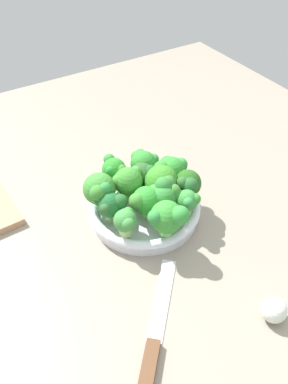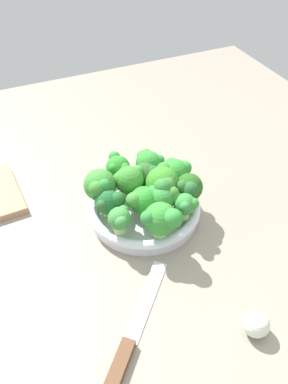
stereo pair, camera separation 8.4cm
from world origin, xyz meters
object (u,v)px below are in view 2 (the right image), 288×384
at_px(broccoli_floret_3, 144,200).
at_px(broccoli_floret_4, 161,219).
at_px(broccoli_floret_5, 149,163).
at_px(broccoli_floret_13, 165,198).
at_px(broccoli_floret_9, 146,175).
at_px(broccoli_floret_8, 174,172).
at_px(knife, 129,342).
at_px(broccoli_floret_1, 108,202).
at_px(bowl, 144,209).
at_px(broccoli_floret_7, 118,168).
at_px(garlic_bulb, 256,324).
at_px(broccoli_floret_10, 100,186).
at_px(broccoli_floret_0, 189,188).
at_px(broccoli_floret_12, 186,205).
at_px(broccoli_floret_2, 163,184).
at_px(broccoli_floret_6, 129,180).
at_px(broccoli_floret_11, 120,219).

relative_size(broccoli_floret_3, broccoli_floret_4, 1.03).
distance_m(broccoli_floret_5, broccoli_floret_13, 0.12).
bearing_deg(broccoli_floret_5, broccoli_floret_9, 57.40).
bearing_deg(broccoli_floret_8, knife, 51.83).
bearing_deg(broccoli_floret_1, broccoli_floret_9, -157.69).
xyz_separation_m(bowl, broccoli_floret_9, (-0.02, -0.04, 0.06)).
xyz_separation_m(broccoli_floret_7, broccoli_floret_13, (-0.05, 0.12, -0.00)).
bearing_deg(garlic_bulb, broccoli_floret_10, -69.46).
height_order(broccoli_floret_0, broccoli_floret_1, broccoli_floret_0).
relative_size(broccoli_floret_3, garlic_bulb, 1.80).
relative_size(broccoli_floret_7, broccoli_floret_9, 1.06).
bearing_deg(broccoli_floret_4, knife, 50.61).
bearing_deg(broccoli_floret_0, broccoli_floret_9, -50.70).
xyz_separation_m(broccoli_floret_10, garlic_bulb, (-0.13, 0.36, -0.06)).
bearing_deg(broccoli_floret_7, broccoli_floret_1, 56.90).
relative_size(bowl, broccoli_floret_12, 4.12).
height_order(broccoli_floret_1, broccoli_floret_10, broccoli_floret_10).
relative_size(bowl, knife, 1.10).
bearing_deg(broccoli_floret_9, broccoli_floret_0, 129.30).
height_order(broccoli_floret_7, broccoli_floret_13, broccoli_floret_7).
bearing_deg(broccoli_floret_0, broccoli_floret_3, -4.04).
bearing_deg(knife, broccoli_floret_0, -135.07).
distance_m(broccoli_floret_3, broccoli_floret_9, 0.07).
bearing_deg(broccoli_floret_0, broccoli_floret_2, -27.88).
height_order(broccoli_floret_6, broccoli_floret_8, same).
height_order(broccoli_floret_5, broccoli_floret_6, broccoli_floret_6).
height_order(broccoli_floret_1, broccoli_floret_13, broccoli_floret_13).
bearing_deg(broccoli_floret_4, broccoli_floret_1, -53.79).
relative_size(bowl, garlic_bulb, 5.39).
height_order(bowl, broccoli_floret_6, broccoli_floret_6).
distance_m(broccoli_floret_6, broccoli_floret_13, 0.09).
height_order(bowl, broccoli_floret_10, broccoli_floret_10).
distance_m(broccoli_floret_4, broccoli_floret_5, 0.18).
relative_size(broccoli_floret_0, knife, 0.31).
xyz_separation_m(broccoli_floret_8, broccoli_floret_9, (0.05, -0.02, -0.01)).
relative_size(broccoli_floret_3, broccoli_floret_11, 1.41).
bearing_deg(broccoli_floret_8, broccoli_floret_9, -24.25).
bearing_deg(broccoli_floret_13, broccoli_floret_0, -172.54).
distance_m(broccoli_floret_3, garlic_bulb, 0.30).
bearing_deg(broccoli_floret_11, broccoli_floret_9, -135.36).
distance_m(broccoli_floret_2, broccoli_floret_9, 0.05).
xyz_separation_m(broccoli_floret_0, broccoli_floret_2, (0.05, -0.02, 0.01)).
relative_size(broccoli_floret_11, broccoli_floret_13, 0.86).
distance_m(broccoli_floret_2, broccoli_floret_13, 0.03).
bearing_deg(broccoli_floret_9, broccoli_floret_10, 0.82).
xyz_separation_m(broccoli_floret_1, broccoli_floret_12, (-0.13, 0.07, -0.00)).
relative_size(broccoli_floret_10, broccoli_floret_12, 1.33).
height_order(broccoli_floret_4, broccoli_floret_12, broccoli_floret_4).
xyz_separation_m(broccoli_floret_6, broccoli_floret_7, (0.00, -0.05, -0.00)).
xyz_separation_m(broccoli_floret_2, broccoli_floret_9, (0.01, -0.05, -0.01)).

